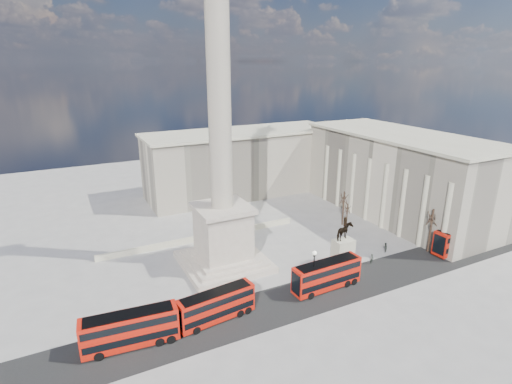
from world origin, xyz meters
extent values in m
plane|color=gray|center=(0.00, 0.00, 0.00)|extent=(180.00, 180.00, 0.00)
cube|color=black|center=(5.00, -10.00, 0.00)|extent=(120.00, 9.00, 0.01)
cube|color=#BAAD9B|center=(0.00, 5.00, 0.50)|extent=(14.00, 14.00, 1.00)
cube|color=#BAAD9B|center=(0.00, 5.00, 1.25)|extent=(12.00, 12.00, 0.50)
cube|color=#BAAD9B|center=(0.00, 5.00, 1.75)|extent=(10.00, 10.00, 0.50)
cube|color=#BAAD9B|center=(0.00, 5.00, 6.00)|extent=(8.00, 8.00, 8.00)
cube|color=#BAAD9B|center=(0.00, 5.00, 10.40)|extent=(9.00, 9.00, 0.80)
cylinder|color=#A89E8B|center=(0.00, 5.00, 27.80)|extent=(3.60, 3.60, 34.00)
cube|color=#BEB99D|center=(0.00, 16.00, 0.55)|extent=(40.00, 0.60, 1.10)
cube|color=beige|center=(45.00, 10.00, 9.00)|extent=(18.00, 45.00, 18.00)
cube|color=#BEB99D|center=(45.00, 10.00, 18.30)|extent=(19.00, 46.00, 0.60)
cube|color=beige|center=(20.00, 40.00, 8.00)|extent=(50.00, 16.00, 16.00)
cube|color=#BEB99D|center=(20.00, 40.00, 16.30)|extent=(51.00, 17.00, 0.60)
cube|color=red|center=(-18.18, -9.43, 2.50)|extent=(11.76, 3.72, 4.26)
cube|color=black|center=(-18.18, -9.43, 1.73)|extent=(11.30, 3.74, 0.95)
cube|color=black|center=(-18.18, -9.43, 3.63)|extent=(11.30, 3.74, 0.95)
cube|color=black|center=(-18.18, -9.43, 4.66)|extent=(10.58, 3.35, 0.06)
cylinder|color=black|center=(-21.98, -9.07, 0.58)|extent=(1.41, 2.85, 1.16)
cylinder|color=black|center=(-14.96, -9.74, 0.58)|extent=(1.41, 2.85, 1.16)
cylinder|color=black|center=(-13.58, -9.87, 0.58)|extent=(1.41, 2.85, 1.16)
cube|color=red|center=(-6.88, -9.25, 2.33)|extent=(11.00, 3.70, 3.97)
cube|color=black|center=(-6.88, -9.25, 1.62)|extent=(10.58, 3.71, 0.88)
cube|color=black|center=(-6.88, -9.25, 3.38)|extent=(10.58, 3.71, 0.88)
cube|color=black|center=(-6.88, -9.25, 4.34)|extent=(9.90, 3.33, 0.06)
cylinder|color=black|center=(-10.42, -9.67, 0.54)|extent=(1.37, 2.68, 1.08)
cylinder|color=black|center=(-3.89, -8.90, 0.54)|extent=(1.37, 2.68, 1.08)
cylinder|color=black|center=(-2.60, -8.75, 0.54)|extent=(1.37, 2.68, 1.08)
cube|color=red|center=(11.15, -9.47, 2.47)|extent=(11.51, 2.99, 4.21)
cube|color=black|center=(11.15, -9.47, 1.71)|extent=(11.06, 3.04, 0.94)
cube|color=black|center=(11.15, -9.47, 3.58)|extent=(11.06, 3.04, 0.94)
cube|color=black|center=(11.15, -9.47, 4.60)|extent=(10.36, 2.69, 0.06)
cylinder|color=black|center=(7.38, -9.60, 0.57)|extent=(1.24, 2.76, 1.14)
cylinder|color=black|center=(14.35, -9.36, 0.57)|extent=(1.24, 2.76, 1.14)
cylinder|color=black|center=(15.72, -9.31, 0.57)|extent=(1.24, 2.76, 1.14)
cube|color=red|center=(41.03, -9.89, 2.61)|extent=(12.17, 3.27, 4.44)
cube|color=black|center=(41.03, -9.89, 1.81)|extent=(11.70, 3.31, 0.99)
cube|color=black|center=(41.03, -9.89, 3.78)|extent=(11.70, 3.31, 0.99)
cube|color=black|center=(41.03, -9.89, 4.86)|extent=(10.96, 2.94, 0.07)
cylinder|color=black|center=(37.06, -10.07, 0.60)|extent=(1.33, 2.91, 1.21)
cylinder|color=black|center=(44.41, -9.75, 0.60)|extent=(1.33, 2.91, 1.21)
cylinder|color=black|center=(45.86, -9.68, 0.60)|extent=(1.33, 2.91, 1.21)
cylinder|color=black|center=(8.46, -9.75, 0.27)|extent=(0.48, 0.48, 0.55)
cylinder|color=black|center=(8.46, -9.75, 3.29)|extent=(0.18, 0.18, 6.59)
cylinder|color=black|center=(8.46, -9.75, 6.48)|extent=(0.33, 0.33, 0.33)
sphere|color=silver|center=(8.46, -9.75, 6.86)|extent=(0.61, 0.61, 0.61)
cube|color=#BEB99D|center=(18.27, -4.42, 0.27)|extent=(4.30, 3.23, 0.54)
cube|color=#BEB99D|center=(18.27, -4.42, 2.37)|extent=(3.44, 2.37, 4.73)
imported|color=black|center=(18.27, -4.42, 6.18)|extent=(3.78, 2.77, 2.90)
cylinder|color=black|center=(18.27, -4.42, 7.94)|extent=(0.54, 0.54, 1.29)
sphere|color=black|center=(18.27, -4.42, 8.69)|extent=(0.39, 0.39, 0.39)
cylinder|color=#332319|center=(35.66, -7.52, 4.19)|extent=(0.34, 0.34, 8.38)
cylinder|color=#332319|center=(28.80, 7.59, 2.83)|extent=(0.26, 0.26, 5.66)
cylinder|color=#332319|center=(29.61, 9.88, 3.73)|extent=(0.32, 0.32, 7.46)
imported|color=#232823|center=(23.06, -6.50, 0.93)|extent=(0.80, 0.68, 1.85)
imported|color=#232823|center=(28.42, -4.09, 0.91)|extent=(1.11, 1.05, 1.81)
imported|color=#232823|center=(13.22, -6.50, 0.77)|extent=(0.59, 0.97, 1.55)
camera|label=1|loc=(-22.89, -52.98, 33.57)|focal=28.00mm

